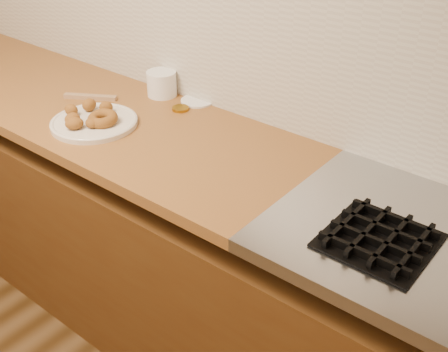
% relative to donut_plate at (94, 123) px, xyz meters
% --- Properties ---
extents(base_cabinet, '(3.60, 0.60, 0.77)m').
position_rel_donut_plate_xyz_m(base_cabinet, '(0.27, 0.10, -0.52)').
color(base_cabinet, '#4B2D12').
rests_on(base_cabinet, floor).
extents(butcher_block, '(2.30, 0.62, 0.04)m').
position_rel_donut_plate_xyz_m(butcher_block, '(-0.38, 0.10, -0.03)').
color(butcher_block, brown).
rests_on(butcher_block, base_cabinet).
extents(backsplash, '(3.60, 0.02, 0.60)m').
position_rel_donut_plate_xyz_m(backsplash, '(0.27, 0.39, 0.29)').
color(backsplash, beige).
rests_on(backsplash, wall_back).
extents(donut_plate, '(0.30, 0.30, 0.02)m').
position_rel_donut_plate_xyz_m(donut_plate, '(0.00, 0.00, 0.00)').
color(donut_plate, silver).
rests_on(donut_plate, butcher_block).
extents(ring_donut, '(0.12, 0.12, 0.05)m').
position_rel_donut_plate_xyz_m(ring_donut, '(0.04, 0.01, 0.03)').
color(ring_donut, '#945C23').
rests_on(ring_donut, donut_plate).
extents(fried_dough_chunks, '(0.19, 0.22, 0.05)m').
position_rel_donut_plate_xyz_m(fried_dough_chunks, '(-0.03, -0.02, 0.03)').
color(fried_dough_chunks, '#945C23').
rests_on(fried_dough_chunks, donut_plate).
extents(plastic_tub, '(0.12, 0.12, 0.10)m').
position_rel_donut_plate_xyz_m(plastic_tub, '(0.00, 0.34, 0.04)').
color(plastic_tub, white).
rests_on(plastic_tub, butcher_block).
extents(tub_lid, '(0.14, 0.14, 0.01)m').
position_rel_donut_plate_xyz_m(tub_lid, '(0.15, 0.38, -0.00)').
color(tub_lid, white).
rests_on(tub_lid, butcher_block).
extents(brass_jar_lid, '(0.08, 0.08, 0.01)m').
position_rel_donut_plate_xyz_m(brass_jar_lid, '(0.15, 0.28, -0.00)').
color(brass_jar_lid, '#9E7314').
rests_on(brass_jar_lid, butcher_block).
extents(wooden_utensil, '(0.19, 0.13, 0.02)m').
position_rel_donut_plate_xyz_m(wooden_utensil, '(-0.19, 0.14, -0.00)').
color(wooden_utensil, '#9A7652').
rests_on(wooden_utensil, butcher_block).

